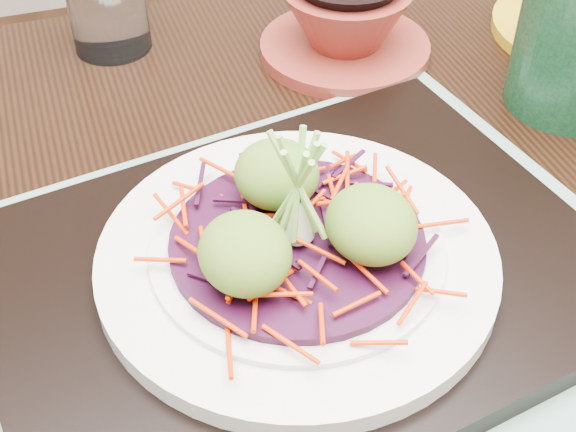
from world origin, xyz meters
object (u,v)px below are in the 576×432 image
object	(u,v)px
dining_table	(298,328)
serving_tray	(297,275)
terracotta_bowl_set	(346,25)
white_plate	(297,257)

from	to	relation	value
dining_table	serving_tray	distance (m)	0.13
terracotta_bowl_set	white_plate	bearing A→B (deg)	-117.26
white_plate	terracotta_bowl_set	xyz separation A→B (m)	(0.15, 0.29, -0.00)
serving_tray	white_plate	bearing A→B (deg)	-9.81
serving_tray	terracotta_bowl_set	world-z (taller)	terracotta_bowl_set
white_plate	terracotta_bowl_set	bearing A→B (deg)	62.74
dining_table	terracotta_bowl_set	size ratio (longest dim) A/B	6.98
dining_table	terracotta_bowl_set	distance (m)	0.31
white_plate	terracotta_bowl_set	distance (m)	0.33
white_plate	terracotta_bowl_set	size ratio (longest dim) A/B	1.54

